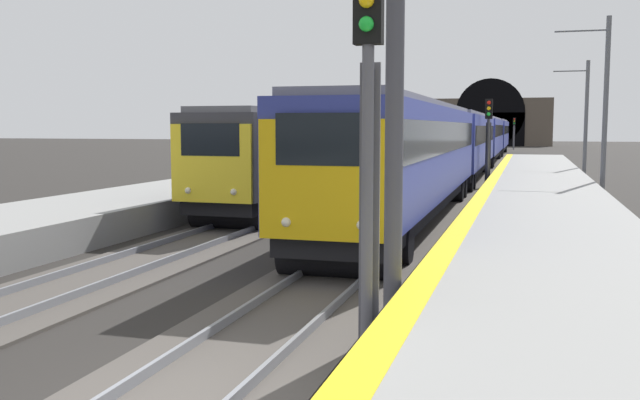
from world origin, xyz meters
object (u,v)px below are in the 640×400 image
(train_main_approaching, at_px, (475,139))
(railway_signal_near, at_px, (368,128))
(train_adjacent_platform, at_px, (397,142))
(catenary_mast_near, at_px, (605,106))
(overhead_signal_gantry, at_px, (132,24))
(catenary_mast_far, at_px, (585,120))
(railway_signal_mid, at_px, (488,134))
(railway_signal_far, at_px, (514,130))

(train_main_approaching, xyz_separation_m, railway_signal_near, (-45.46, -1.87, 0.89))
(train_adjacent_platform, distance_m, catenary_mast_near, 19.67)
(train_main_approaching, height_order, railway_signal_near, railway_signal_near)
(overhead_signal_gantry, distance_m, catenary_mast_far, 35.39)
(railway_signal_mid, height_order, catenary_mast_far, catenary_mast_far)
(railway_signal_near, relative_size, railway_signal_mid, 1.14)
(train_main_approaching, height_order, railway_signal_mid, railway_signal_mid)
(railway_signal_far, xyz_separation_m, catenary_mast_near, (-71.64, -5.23, 1.38))
(train_adjacent_platform, xyz_separation_m, railway_signal_mid, (-10.68, -6.80, 0.65))
(train_adjacent_platform, relative_size, railway_signal_near, 11.04)
(catenary_mast_far, bearing_deg, railway_signal_far, 4.93)
(railway_signal_near, distance_m, catenary_mast_near, 25.04)
(train_main_approaching, relative_size, railway_signal_far, 18.22)
(railway_signal_near, height_order, catenary_mast_far, catenary_mast_far)
(overhead_signal_gantry, xyz_separation_m, catenary_mast_far, (34.05, -9.57, -1.31))
(railway_signal_mid, bearing_deg, train_main_approaching, -173.43)
(railway_signal_mid, height_order, catenary_mast_near, catenary_mast_near)
(catenary_mast_near, bearing_deg, catenary_mast_far, -0.03)
(railway_signal_near, bearing_deg, overhead_signal_gantry, -107.44)
(catenary_mast_near, bearing_deg, railway_signal_near, 167.93)
(overhead_signal_gantry, bearing_deg, railway_signal_far, -2.62)
(railway_signal_near, xyz_separation_m, railway_signal_mid, (29.24, -0.00, -0.37))
(railway_signal_far, relative_size, catenary_mast_far, 0.64)
(train_main_approaching, xyz_separation_m, overhead_signal_gantry, (-44.10, 2.47, 2.62))
(railway_signal_mid, bearing_deg, railway_signal_near, 0.00)
(railway_signal_mid, distance_m, catenary_mast_near, 7.19)
(catenary_mast_near, bearing_deg, train_adjacent_platform, 37.92)
(train_main_approaching, relative_size, catenary_mast_far, 11.61)
(train_main_approaching, bearing_deg, railway_signal_near, 2.10)
(train_adjacent_platform, bearing_deg, train_main_approaching, 139.97)
(train_adjacent_platform, relative_size, railway_signal_mid, 12.60)
(train_main_approaching, distance_m, catenary_mast_near, 22.23)
(railway_signal_far, distance_m, catenary_mast_far, 60.93)
(railway_signal_near, bearing_deg, railway_signal_far, -180.00)
(train_main_approaching, xyz_separation_m, train_adjacent_platform, (-5.54, 4.93, -0.13))
(train_main_approaching, height_order, railway_signal_far, railway_signal_far)
(railway_signal_far, height_order, overhead_signal_gantry, overhead_signal_gantry)
(railway_signal_far, bearing_deg, train_main_approaching, -2.11)
(train_adjacent_platform, bearing_deg, overhead_signal_gantry, 5.32)
(catenary_mast_near, height_order, catenary_mast_far, catenary_mast_near)
(catenary_mast_near, bearing_deg, overhead_signal_gantry, 157.51)
(catenary_mast_far, bearing_deg, railway_signal_mid, 139.67)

